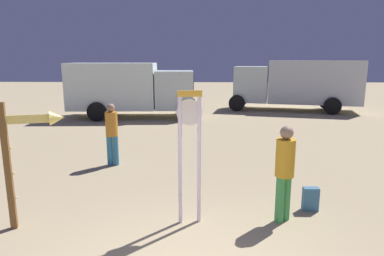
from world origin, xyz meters
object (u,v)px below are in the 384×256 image
Objects in this scene: standing_clock at (190,144)px; arrow_sign at (27,144)px; person_near_clock at (285,169)px; backpack at (310,199)px; box_truck_far at (298,83)px; box_truck_near at (130,87)px; person_distant at (112,131)px.

standing_clock is 1.08× the size of arrow_sign.
arrow_sign is 1.26× the size of person_near_clock.
box_truck_far is at bearing 75.41° from backpack.
backpack is 12.07m from box_truck_near.
person_distant is at bearing 148.83° from backpack.
box_truck_near reaches higher than standing_clock.
box_truck_near reaches higher than person_near_clock.
person_distant is at bearing -127.36° from box_truck_far.
backpack is at bearing -31.17° from person_distant.
person_near_clock reaches higher than person_distant.
backpack is at bearing -62.03° from box_truck_near.
person_distant reaches higher than backpack.
arrow_sign is 4.76× the size of backpack.
arrow_sign reaches higher than backpack.
standing_clock is 2.65m from backpack.
box_truck_far is at bearing 52.64° from person_distant.
box_truck_near is (-5.63, 10.60, 1.27)m from backpack.
standing_clock is at bearing -177.14° from person_near_clock.
box_truck_far is (9.03, 2.47, 0.07)m from box_truck_near.
person_near_clock is at bearing 2.86° from standing_clock.
person_near_clock is at bearing -145.80° from backpack.
person_near_clock is 12.12m from box_truck_near.
backpack is at bearing 12.67° from standing_clock.
arrow_sign reaches higher than person_distant.
box_truck_near is 9.36m from box_truck_far.
arrow_sign is 5.20m from backpack.
person_near_clock is 0.24× the size of box_truck_far.
backpack is 13.57m from box_truck_far.
box_truck_far is (3.40, 13.07, 1.34)m from backpack.
person_near_clock is 3.80× the size of backpack.
standing_clock is 2.71m from arrow_sign.
standing_clock is 5.12× the size of backpack.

